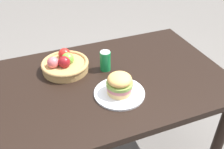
# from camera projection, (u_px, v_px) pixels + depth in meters

# --- Properties ---
(dining_table) EXTENTS (1.40, 0.90, 0.75)m
(dining_table) POSITION_uv_depth(u_px,v_px,m) (109.00, 92.00, 1.59)
(dining_table) COLOR black
(dining_table) RESTS_ON ground_plane
(plate) EXTENTS (0.28, 0.28, 0.01)m
(plate) POSITION_uv_depth(u_px,v_px,m) (119.00, 93.00, 1.41)
(plate) COLOR white
(plate) RESTS_ON dining_table
(sandwich) EXTENTS (0.14, 0.14, 0.12)m
(sandwich) POSITION_uv_depth(u_px,v_px,m) (119.00, 84.00, 1.37)
(sandwich) COLOR #E5BC75
(sandwich) RESTS_ON plate
(soda_can) EXTENTS (0.07, 0.07, 0.13)m
(soda_can) POSITION_uv_depth(u_px,v_px,m) (105.00, 61.00, 1.57)
(soda_can) COLOR #147238
(soda_can) RESTS_ON dining_table
(fruit_basket) EXTENTS (0.29, 0.29, 0.12)m
(fruit_basket) POSITION_uv_depth(u_px,v_px,m) (65.00, 64.00, 1.58)
(fruit_basket) COLOR tan
(fruit_basket) RESTS_ON dining_table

